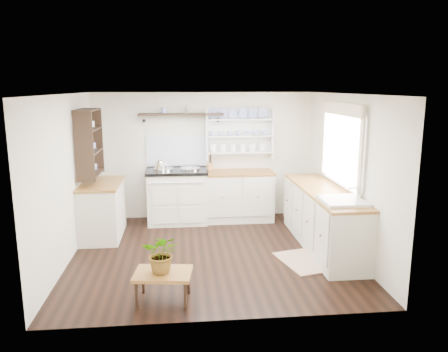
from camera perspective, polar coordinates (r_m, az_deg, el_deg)
The scene contains 19 objects.
floor at distance 6.52m, azimuth -1.66°, elevation -10.00°, with size 4.00×3.80×0.01m, color black.
wall_back at distance 8.06m, azimuth -2.68°, elevation 2.67°, with size 4.00×0.02×2.30m, color beige.
wall_right at distance 6.63m, azimuth 15.78°, elevation 0.30°, with size 0.02×3.80×2.30m, color beige.
wall_left at distance 6.37m, azimuth -19.96°, elevation -0.41°, with size 0.02×3.80×2.30m, color beige.
ceiling at distance 6.06m, azimuth -1.79°, elevation 10.66°, with size 4.00×3.80×0.01m, color white.
window at distance 6.69m, azimuth 15.10°, elevation 4.03°, with size 0.08×1.55×1.22m.
aga_cooker at distance 7.85m, azimuth -6.11°, elevation -2.55°, with size 1.07×0.74×0.99m.
back_cabinets at distance 7.96m, azimuth 1.81°, elevation -2.51°, with size 1.27×0.63×0.90m.
right_cabinets at distance 6.79m, azimuth 12.79°, elevation -5.30°, with size 0.62×2.43×0.90m.
belfast_sink at distance 6.02m, azimuth 15.18°, elevation -4.23°, with size 0.55×0.60×0.45m.
left_cabinets at distance 7.33m, azimuth -15.62°, elevation -4.19°, with size 0.62×1.13×0.90m.
plate_rack at distance 8.03m, azimuth 1.97°, elevation 5.56°, with size 1.20×0.22×0.90m.
high_shelf at distance 7.84m, azimuth -5.63°, elevation 7.96°, with size 1.50×0.29×0.16m.
left_shelving at distance 7.14m, azimuth -17.21°, elevation 4.25°, with size 0.28×0.80×1.05m, color black.
kettle at distance 7.63m, azimuth -8.31°, elevation 1.25°, with size 0.19×0.19×0.23m, color silver, non-canonical shape.
utensil_crock at distance 7.87m, azimuth -1.83°, elevation 1.21°, with size 0.12×0.12×0.14m, color #AA723E.
center_table at distance 5.10m, azimuth -7.97°, elevation -12.79°, with size 0.69×0.53×0.35m.
potted_plant at distance 5.00m, azimuth -8.06°, elevation -9.94°, with size 0.41×0.36×0.46m, color #3F7233.
floor_rug at distance 6.29m, azimuth 10.28°, elevation -10.93°, with size 0.55×0.85×0.02m, color #8B6751.
Camera 1 is at (-0.42, -6.05, 2.40)m, focal length 35.00 mm.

